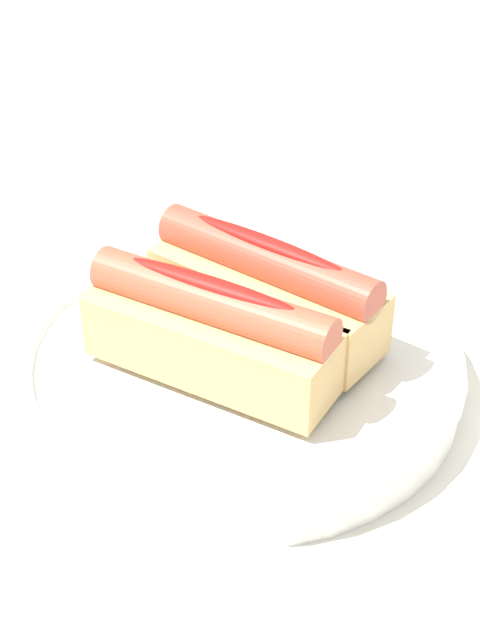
# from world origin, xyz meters

# --- Properties ---
(ground_plane) EXTENTS (2.40, 2.40, 0.00)m
(ground_plane) POSITION_xyz_m (0.00, 0.00, 0.00)
(ground_plane) COLOR silver
(serving_bowl) EXTENTS (0.27, 0.27, 0.03)m
(serving_bowl) POSITION_xyz_m (0.02, -0.01, 0.02)
(serving_bowl) COLOR white
(serving_bowl) RESTS_ON ground_plane
(hotdog_front) EXTENTS (0.16, 0.08, 0.06)m
(hotdog_front) POSITION_xyz_m (0.01, -0.03, 0.06)
(hotdog_front) COLOR #DBB270
(hotdog_front) RESTS_ON serving_bowl
(hotdog_back) EXTENTS (0.15, 0.06, 0.06)m
(hotdog_back) POSITION_xyz_m (0.02, 0.02, 0.06)
(hotdog_back) COLOR #DBB270
(hotdog_back) RESTS_ON serving_bowl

